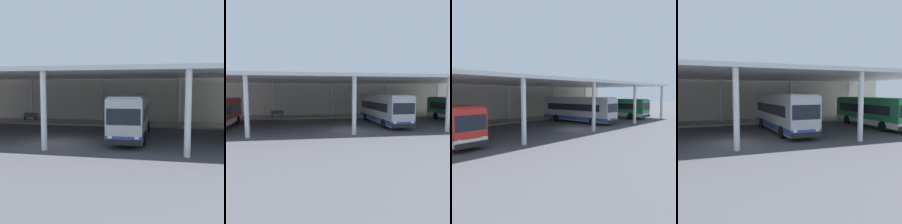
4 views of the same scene
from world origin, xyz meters
TOP-DOWN VIEW (x-y plane):
  - ground_plane at (0.00, 0.00)m, footprint 200.00×200.00m
  - platform_kerb at (0.00, 11.75)m, footprint 42.00×4.50m
  - station_building_facade at (0.00, 15.00)m, footprint 48.00×1.60m
  - canopy_shelter at (0.00, 5.50)m, footprint 40.00×17.00m
  - bus_second_bay at (5.05, 4.00)m, footprint 2.92×11.39m
  - bus_middle_bay at (15.13, 3.75)m, footprint 2.75×10.54m
  - bench_waiting at (-8.61, 11.82)m, footprint 1.80×0.45m

SIDE VIEW (x-z plane):
  - ground_plane at x=0.00m, z-range 0.00..0.00m
  - platform_kerb at x=0.00m, z-range 0.00..0.18m
  - bench_waiting at x=-8.61m, z-range 0.20..1.12m
  - bus_middle_bay at x=15.13m, z-range 0.07..3.24m
  - bus_second_bay at x=5.05m, z-range 0.06..3.63m
  - station_building_facade at x=0.00m, z-range 0.00..7.02m
  - canopy_shelter at x=0.00m, z-range 2.52..8.07m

